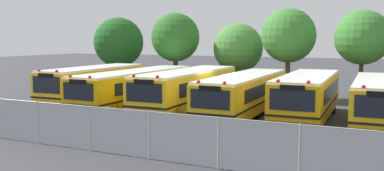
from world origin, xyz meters
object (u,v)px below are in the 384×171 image
(traffic_cone, at_px, (306,159))
(school_bus_0, at_px, (94,83))
(school_bus_4, at_px, (307,95))
(tree_1, at_px, (175,37))
(school_bus_1, at_px, (137,87))
(school_bus_5, at_px, (380,100))
(tree_4, at_px, (364,37))
(tree_3, at_px, (288,35))
(school_bus_3, at_px, (245,93))
(tree_2, at_px, (236,48))
(tree_0, at_px, (120,43))
(school_bus_2, at_px, (188,88))

(traffic_cone, bearing_deg, school_bus_0, 151.97)
(school_bus_4, bearing_deg, tree_1, -33.14)
(school_bus_4, bearing_deg, traffic_cone, 98.52)
(school_bus_1, distance_m, traffic_cone, 15.05)
(school_bus_5, distance_m, tree_4, 8.43)
(tree_1, xyz_separation_m, tree_4, (14.29, 0.22, -0.04))
(tree_1, xyz_separation_m, tree_3, (9.04, 0.49, 0.18))
(traffic_cone, bearing_deg, school_bus_4, 100.07)
(school_bus_3, bearing_deg, school_bus_5, 179.14)
(school_bus_0, xyz_separation_m, school_bus_1, (3.46, 0.04, -0.06))
(tree_3, bearing_deg, tree_2, 165.06)
(school_bus_5, xyz_separation_m, tree_2, (-10.89, 9.12, 2.33))
(tree_0, xyz_separation_m, tree_2, (11.07, 0.36, -0.43))
(school_bus_1, height_order, school_bus_2, school_bus_2)
(school_bus_1, bearing_deg, tree_3, -134.56)
(school_bus_0, bearing_deg, tree_1, -108.74)
(tree_1, bearing_deg, school_bus_0, -107.18)
(school_bus_3, distance_m, school_bus_4, 3.54)
(school_bus_0, height_order, traffic_cone, school_bus_0)
(traffic_cone, bearing_deg, tree_1, 130.14)
(school_bus_0, xyz_separation_m, tree_2, (7.03, 9.23, 2.27))
(school_bus_4, height_order, school_bus_5, school_bus_4)
(school_bus_3, bearing_deg, tree_3, -95.07)
(school_bus_4, bearing_deg, tree_4, -108.55)
(school_bus_1, height_order, tree_4, tree_4)
(school_bus_1, bearing_deg, school_bus_5, -179.68)
(school_bus_4, bearing_deg, school_bus_5, 176.68)
(tree_2, height_order, tree_4, tree_4)
(school_bus_4, height_order, tree_1, tree_1)
(school_bus_4, xyz_separation_m, tree_1, (-11.97, 7.36, 3.19))
(school_bus_4, xyz_separation_m, tree_3, (-2.93, 7.85, 3.37))
(school_bus_0, bearing_deg, traffic_cone, 150.41)
(school_bus_0, height_order, school_bus_5, school_bus_0)
(school_bus_2, xyz_separation_m, traffic_cone, (8.81, -8.69, -1.10))
(school_bus_5, bearing_deg, traffic_cone, 74.84)
(tree_2, bearing_deg, tree_0, -178.14)
(school_bus_2, distance_m, tree_4, 12.60)
(school_bus_2, height_order, tree_4, tree_4)
(school_bus_1, xyz_separation_m, tree_4, (13.17, 7.76, 3.20))
(tree_4, bearing_deg, traffic_cone, -92.75)
(school_bus_2, xyz_separation_m, school_bus_5, (10.88, -0.15, -0.05))
(school_bus_4, height_order, tree_0, tree_0)
(school_bus_2, xyz_separation_m, school_bus_3, (3.74, -0.13, -0.06))
(school_bus_1, xyz_separation_m, tree_0, (-7.51, 8.83, 2.76))
(tree_3, bearing_deg, school_bus_1, -134.62)
(school_bus_2, distance_m, tree_1, 9.27)
(school_bus_5, height_order, tree_2, tree_2)
(school_bus_3, height_order, school_bus_4, school_bus_4)
(school_bus_5, bearing_deg, school_bus_1, -1.31)
(tree_2, distance_m, tree_4, 9.75)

